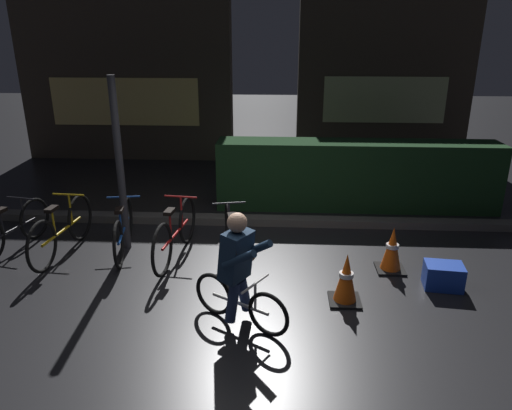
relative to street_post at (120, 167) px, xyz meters
name	(u,v)px	position (x,y,z in m)	size (l,w,h in m)	color
ground_plane	(236,294)	(1.68, -1.20, -1.20)	(40.00, 40.00, 0.00)	black
sidewalk_curb	(249,220)	(1.68, 1.00, -1.14)	(12.00, 0.24, 0.12)	#56544F
hedge_row	(356,175)	(3.48, 1.90, -0.61)	(4.80, 0.70, 1.17)	#19381C
storefront_left	(125,67)	(-1.54, 5.30, 0.99)	(5.01, 0.54, 4.39)	#42382D
storefront_right	(386,59)	(4.65, 6.00, 1.14)	(4.20, 0.54, 4.70)	#42382D
street_post	(120,167)	(0.00, 0.00, 0.00)	(0.10, 0.10, 2.40)	#2D2D33
parked_bike_leftmost	(12,229)	(-1.56, -0.18, -0.88)	(0.46, 1.50, 0.70)	black
parked_bike_left_mid	(62,230)	(-0.81, -0.25, -0.84)	(0.46, 1.70, 0.78)	black
parked_bike_center_left	(123,229)	(0.00, -0.12, -0.87)	(0.46, 1.57, 0.73)	black
parked_bike_center_right	(176,233)	(0.77, -0.27, -0.84)	(0.46, 1.71, 0.79)	black
parked_bike_right_mid	(231,235)	(1.52, -0.20, -0.88)	(0.46, 1.50, 0.70)	black
traffic_cone_near	(346,279)	(2.93, -1.30, -0.91)	(0.36, 0.36, 0.60)	black
traffic_cone_far	(392,250)	(3.61, -0.49, -0.91)	(0.36, 0.36, 0.60)	black
blue_crate	(443,276)	(4.15, -0.90, -1.05)	(0.44, 0.32, 0.30)	#193DB7
cyclist	(239,269)	(1.77, -1.77, -0.57)	(1.04, 0.70, 1.25)	black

